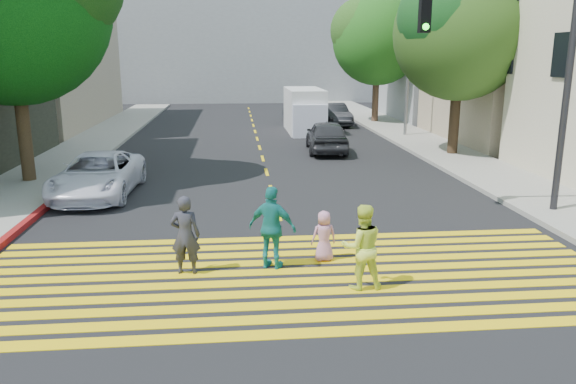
{
  "coord_description": "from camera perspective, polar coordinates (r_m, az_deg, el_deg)",
  "views": [
    {
      "loc": [
        -1.2,
        -9.65,
        4.53
      ],
      "look_at": [
        0.0,
        3.0,
        1.4
      ],
      "focal_mm": 35.0,
      "sensor_mm": 36.0,
      "label": 1
    }
  ],
  "objects": [
    {
      "name": "pedestrian_extra",
      "position": [
        12.04,
        -1.6,
        -3.67
      ],
      "size": [
        1.15,
        0.86,
        1.82
      ],
      "primitive_type": "imported",
      "rotation": [
        0.0,
        0.0,
        2.69
      ],
      "color": "#197D7D",
      "rests_on": "ground"
    },
    {
      "name": "dark_car_parked",
      "position": [
        36.93,
        4.7,
        7.85
      ],
      "size": [
        1.84,
        4.41,
        1.42
      ],
      "primitive_type": "imported",
      "rotation": [
        0.0,
        0.0,
        0.08
      ],
      "color": "black",
      "rests_on": "ground"
    },
    {
      "name": "ground",
      "position": [
        10.73,
        1.54,
        -11.15
      ],
      "size": [
        120.0,
        120.0,
        0.0
      ],
      "primitive_type": "plane",
      "color": "black"
    },
    {
      "name": "dark_car_near",
      "position": [
        26.71,
        3.95,
        5.69
      ],
      "size": [
        2.11,
        4.59,
        1.53
      ],
      "primitive_type": "imported",
      "rotation": [
        0.0,
        0.0,
        3.07
      ],
      "color": "#27272B",
      "rests_on": "ground"
    },
    {
      "name": "tree_right_near",
      "position": [
        26.45,
        17.24,
        15.8
      ],
      "size": [
        7.38,
        7.29,
        8.44
      ],
      "rotation": [
        0.0,
        0.0,
        0.31
      ],
      "color": "#342715",
      "rests_on": "ground"
    },
    {
      "name": "pedestrian_man",
      "position": [
        11.95,
        -10.38,
        -4.33
      ],
      "size": [
        0.66,
        0.47,
        1.7
      ],
      "primitive_type": "imported",
      "rotation": [
        0.0,
        0.0,
        3.03
      ],
      "color": "#2D2D37",
      "rests_on": "ground"
    },
    {
      "name": "lane_line",
      "position": [
        32.49,
        -3.26,
        5.81
      ],
      "size": [
        0.12,
        34.4,
        0.01
      ],
      "color": "yellow",
      "rests_on": "ground"
    },
    {
      "name": "sidewalk_right",
      "position": [
        26.86,
        15.87,
        3.76
      ],
      "size": [
        3.0,
        60.0,
        0.15
      ],
      "primitive_type": "cube",
      "color": "gray",
      "rests_on": "ground"
    },
    {
      "name": "pedestrian_child",
      "position": [
        12.59,
        3.67,
        -4.49
      ],
      "size": [
        0.61,
        0.44,
        1.15
      ],
      "primitive_type": "imported",
      "rotation": [
        0.0,
        0.0,
        3.28
      ],
      "color": "#C17DA1",
      "rests_on": "ground"
    },
    {
      "name": "street_lamp",
      "position": [
        31.86,
        11.93,
        14.98
      ],
      "size": [
        2.1,
        0.47,
        9.28
      ],
      "rotation": [
        0.0,
        0.0,
        0.13
      ],
      "color": "gray",
      "rests_on": "ground"
    },
    {
      "name": "building_right_tan",
      "position": [
        32.91,
        24.79,
        13.43
      ],
      "size": [
        10.0,
        10.0,
        10.0
      ],
      "primitive_type": "cube",
      "color": "tan",
      "rests_on": "ground"
    },
    {
      "name": "building_right_grey",
      "position": [
        42.83,
        17.33,
        13.86
      ],
      "size": [
        10.0,
        10.0,
        10.0
      ],
      "primitive_type": "cube",
      "color": "gray",
      "rests_on": "ground"
    },
    {
      "name": "pedestrian_woman",
      "position": [
        11.13,
        7.52,
        -5.55
      ],
      "size": [
        0.85,
        0.67,
        1.72
      ],
      "primitive_type": "imported",
      "rotation": [
        0.0,
        0.0,
        3.16
      ],
      "color": "#DDF14B",
      "rests_on": "ground"
    },
    {
      "name": "tree_right_far",
      "position": [
        38.36,
        9.23,
        15.51
      ],
      "size": [
        7.27,
        6.91,
        8.54
      ],
      "rotation": [
        0.0,
        0.0,
        -0.19
      ],
      "color": "#413323",
      "rests_on": "ground"
    },
    {
      "name": "curb_red",
      "position": [
        17.24,
        -24.53,
        -2.4
      ],
      "size": [
        0.2,
        8.0,
        0.16
      ],
      "primitive_type": "cube",
      "color": "maroon",
      "rests_on": "ground"
    },
    {
      "name": "white_van",
      "position": [
        33.58,
        1.73,
        8.15
      ],
      "size": [
        2.03,
        5.38,
        2.54
      ],
      "rotation": [
        0.0,
        0.0,
        0.0
      ],
      "color": "silver",
      "rests_on": "ground"
    },
    {
      "name": "white_sedan",
      "position": [
        19.32,
        -18.75,
        1.65
      ],
      "size": [
        2.48,
        5.08,
        1.39
      ],
      "primitive_type": "imported",
      "rotation": [
        0.0,
        0.0,
        -0.03
      ],
      "color": "white",
      "rests_on": "ground"
    },
    {
      "name": "silver_car",
      "position": [
        39.44,
        0.97,
        8.13
      ],
      "size": [
        1.86,
        4.29,
        1.23
      ],
      "primitive_type": "imported",
      "rotation": [
        0.0,
        0.0,
        3.17
      ],
      "color": "slate",
      "rests_on": "ground"
    },
    {
      "name": "backdrop_block",
      "position": [
        57.68,
        -4.37,
        15.26
      ],
      "size": [
        30.0,
        8.0,
        12.0
      ],
      "primitive_type": "cube",
      "color": "gray",
      "rests_on": "ground"
    },
    {
      "name": "traffic_signal",
      "position": [
        16.96,
        23.14,
        11.68
      ],
      "size": [
        4.44,
        0.39,
        6.51
      ],
      "rotation": [
        0.0,
        0.0,
        -0.03
      ],
      "color": "#252428",
      "rests_on": "ground"
    },
    {
      "name": "sidewalk_left",
      "position": [
        32.78,
        -18.31,
        5.33
      ],
      "size": [
        3.0,
        40.0,
        0.15
      ],
      "primitive_type": "cube",
      "color": "gray",
      "rests_on": "ground"
    },
    {
      "name": "crosswalk",
      "position": [
        11.88,
        0.79,
        -8.54
      ],
      "size": [
        13.4,
        5.3,
        0.01
      ],
      "color": "yellow",
      "rests_on": "ground"
    }
  ]
}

